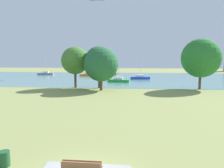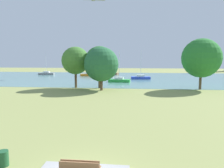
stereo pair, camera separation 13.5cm
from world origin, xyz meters
name	(u,v)px [view 2 (the right image)]	position (x,y,z in m)	size (l,w,h in m)	color
ground_plane	(118,96)	(0.00, 22.00, 0.00)	(160.00, 160.00, 0.00)	#8C9351
litter_bin	(3,158)	(-4.30, 1.05, 0.40)	(0.56, 0.56, 0.80)	#1E512D
water_surface	(126,78)	(0.00, 50.00, 0.01)	(140.00, 40.00, 0.02)	slate
sailboat_orange	(89,75)	(-11.24, 54.96, 0.46)	(4.85, 1.68, 6.57)	orange
sailboat_green	(119,80)	(-1.20, 40.18, 0.46)	(4.92, 1.93, 6.96)	green
sailboat_brown	(111,73)	(-5.38, 61.23, 0.46)	(5.02, 3.04, 6.40)	brown
sailboat_blue	(141,77)	(3.72, 47.42, 0.47)	(4.91, 1.91, 7.27)	blue
sailboat_gray	(46,73)	(-25.55, 58.29, 0.46)	(4.94, 2.05, 6.79)	gray
tree_west_near	(75,61)	(-8.37, 30.19, 4.93)	(4.96, 4.96, 7.42)	brown
tree_west_far	(99,60)	(-4.02, 30.27, 4.97)	(5.05, 5.05, 7.51)	brown
tree_east_far	(101,64)	(-3.25, 27.54, 4.37)	(5.74, 5.74, 7.25)	brown
tree_east_near	(201,58)	(13.59, 30.59, 5.39)	(6.70, 6.70, 8.74)	brown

